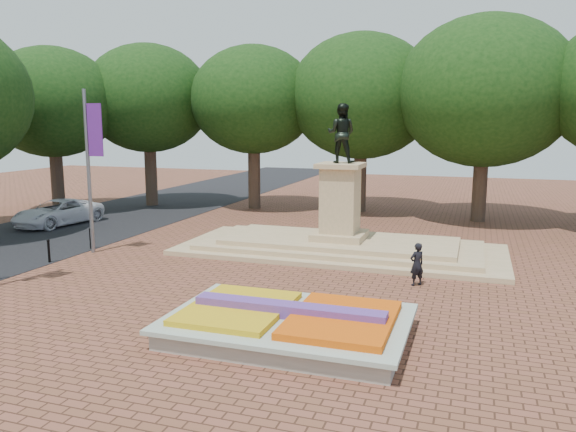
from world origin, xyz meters
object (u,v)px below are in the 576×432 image
Objects in this scene: flower_bed at (289,323)px; van at (58,212)px; pedestrian at (417,264)px; monument at (340,232)px.

van is at bearing 146.58° from flower_bed.
flower_bed is 4.15× the size of pedestrian.
van is 20.72m from pedestrian.
flower_bed is at bearing -24.35° from van.
monument reaches higher than van.
van reaches higher than flower_bed.
monument is 5.53m from pedestrian.
van is (-16.25, 1.40, -0.18)m from monument.
monument is 2.78× the size of van.
monument is at bearing 95.87° from flower_bed.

